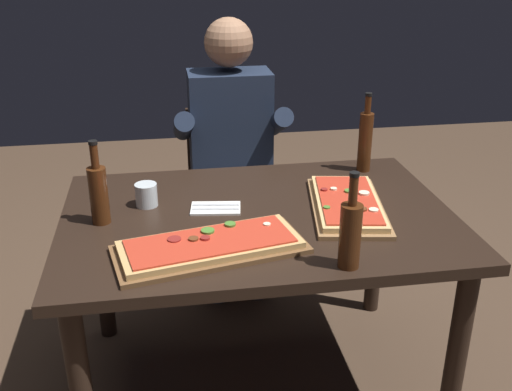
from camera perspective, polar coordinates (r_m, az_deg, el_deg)
ground_plane at (r=2.54m, az=0.19°, el=-16.99°), size 6.40×6.40×0.00m
dining_table at (r=2.18m, az=0.21°, el=-4.02°), size 1.40×0.96×0.74m
pizza_rectangular_front at (r=1.88m, az=-4.41°, el=-4.89°), size 0.64×0.37×0.05m
pizza_rectangular_left at (r=2.19m, az=8.77°, el=-0.80°), size 0.34×0.54×0.05m
wine_bottle_dark at (r=1.78m, az=9.04°, el=-3.56°), size 0.07×0.07×0.30m
oil_bottle_amber at (r=2.10m, az=-14.88°, el=0.29°), size 0.06×0.06×0.30m
vinegar_bottle_green at (r=2.53m, az=10.44°, el=5.27°), size 0.06×0.06×0.33m
tumbler_near_camera at (r=2.22m, az=-10.47°, el=-0.05°), size 0.08×0.08×0.09m
napkin_cutlery_set at (r=2.17m, az=-3.89°, el=-1.23°), size 0.19×0.13×0.01m
diner_chair at (r=3.01m, az=-2.56°, el=0.79°), size 0.44×0.44×0.87m
seated_diner at (r=2.81m, az=-2.36°, el=4.67°), size 0.53×0.41×1.33m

